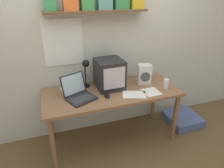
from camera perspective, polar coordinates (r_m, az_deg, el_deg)
ground_plane at (r=2.92m, az=0.00°, el=-15.21°), size 12.00×12.00×0.00m
back_wall at (r=2.64m, az=-2.86°, el=12.70°), size 5.60×0.24×2.60m
corner_desk at (r=2.52m, az=0.00°, el=-3.36°), size 1.69×0.69×0.75m
crt_monitor at (r=2.52m, az=-0.71°, el=2.90°), size 0.34×0.36×0.37m
laptop at (r=2.36m, az=-9.72°, el=-2.33°), size 0.41×0.41×0.26m
desk_lamp at (r=2.49m, az=-7.52°, el=4.50°), size 0.10×0.15×0.38m
juice_glass at (r=2.62m, az=15.17°, el=-0.12°), size 0.06×0.06×0.13m
space_heater at (r=2.68m, az=9.23°, el=2.80°), size 0.20×0.16×0.26m
computer_mouse at (r=2.36m, az=-1.42°, el=-3.37°), size 0.06×0.11×0.03m
printed_handout at (r=2.58m, az=-12.10°, el=-1.60°), size 0.22×0.24×0.00m
loose_paper_near_laptop at (r=2.52m, az=11.17°, el=-2.20°), size 0.20×0.22×0.00m
loose_paper_near_monitor at (r=2.43m, az=6.39°, el=-3.00°), size 0.33×0.27×0.00m
floor_cushion at (r=3.35m, az=19.47°, el=-9.35°), size 0.48×0.48×0.13m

